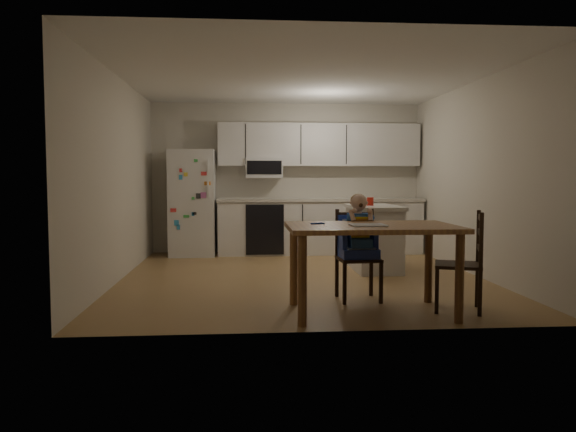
# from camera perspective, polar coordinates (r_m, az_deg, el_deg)

# --- Properties ---
(room) EXTENTS (4.52, 5.01, 2.51)m
(room) POSITION_cam_1_polar(r_m,az_deg,el_deg) (7.51, 1.03, 3.84)
(room) COLOR #997644
(room) RESTS_ON ground
(refrigerator) EXTENTS (0.72, 0.70, 1.70)m
(refrigerator) POSITION_cam_1_polar(r_m,az_deg,el_deg) (9.19, -9.67, 1.33)
(refrigerator) COLOR silver
(refrigerator) RESTS_ON ground
(kitchen_run) EXTENTS (3.37, 0.62, 2.15)m
(kitchen_run) POSITION_cam_1_polar(r_m,az_deg,el_deg) (9.32, 3.04, 1.58)
(kitchen_run) COLOR silver
(kitchen_run) RESTS_ON ground
(kitchen_island) EXTENTS (0.62, 1.19, 0.88)m
(kitchen_island) POSITION_cam_1_polar(r_m,az_deg,el_deg) (7.79, 8.68, -2.14)
(kitchen_island) COLOR silver
(kitchen_island) RESTS_ON ground
(red_cup) EXTENTS (0.09, 0.09, 0.11)m
(red_cup) POSITION_cam_1_polar(r_m,az_deg,el_deg) (7.75, 8.35, 1.48)
(red_cup) COLOR red
(red_cup) RESTS_ON kitchen_island
(dining_table) EXTENTS (1.55, 0.99, 0.83)m
(dining_table) POSITION_cam_1_polar(r_m,az_deg,el_deg) (5.24, 8.46, -2.11)
(dining_table) COLOR brown
(dining_table) RESTS_ON ground
(napkin) EXTENTS (0.31, 0.27, 0.01)m
(napkin) POSITION_cam_1_polar(r_m,az_deg,el_deg) (5.13, 8.11, -0.92)
(napkin) COLOR #ABACB0
(napkin) RESTS_ON dining_table
(toddler_spoon) EXTENTS (0.12, 0.06, 0.02)m
(toddler_spoon) POSITION_cam_1_polar(r_m,az_deg,el_deg) (5.25, 2.91, -0.75)
(toddler_spoon) COLOR blue
(toddler_spoon) RESTS_ON dining_table
(chair_booster) EXTENTS (0.43, 0.43, 1.10)m
(chair_booster) POSITION_cam_1_polar(r_m,az_deg,el_deg) (5.85, 7.08, -2.01)
(chair_booster) COLOR black
(chair_booster) RESTS_ON ground
(chair_side) EXTENTS (0.54, 0.54, 0.95)m
(chair_side) POSITION_cam_1_polar(r_m,az_deg,el_deg) (5.57, 17.89, -3.78)
(chair_side) COLOR black
(chair_side) RESTS_ON ground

